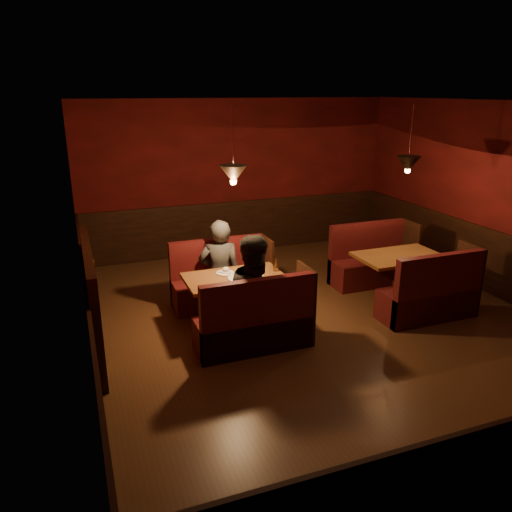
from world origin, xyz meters
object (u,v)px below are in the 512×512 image
object	(u,v)px
main_bench_near	(256,326)
second_bench_near	(431,298)
main_bench_far	(221,284)
diner_b	(257,278)
main_table	(236,288)
diner_a	(219,253)
second_table	(398,267)
second_bench_far	(371,264)

from	to	relation	value
main_bench_near	second_bench_near	distance (m)	2.57
main_bench_far	diner_b	bearing A→B (deg)	-87.12
main_table	diner_a	bearing A→B (deg)	92.31
main_bench_near	diner_a	distance (m)	1.49
second_bench_near	diner_a	distance (m)	3.02
second_table	second_bench_near	xyz separation A→B (m)	(0.03, -0.75, -0.21)
main_bench_near	second_bench_far	distance (m)	2.96
second_table	main_bench_near	bearing A→B (deg)	-164.20
second_bench_near	diner_a	xyz separation A→B (m)	(-2.61, 1.42, 0.52)
second_table	second_bench_far	world-z (taller)	second_bench_far
second_bench_far	diner_a	xyz separation A→B (m)	(-2.61, -0.08, 0.52)
diner_a	diner_b	bearing A→B (deg)	107.91
second_bench_far	second_bench_near	size ratio (longest dim) A/B	1.00
main_bench_far	second_bench_far	xyz separation A→B (m)	(2.57, -0.01, 0.00)
main_table	second_table	xyz separation A→B (m)	(2.55, -0.02, -0.01)
main_bench_far	second_table	world-z (taller)	main_bench_far
diner_b	main_bench_far	bearing A→B (deg)	78.35
main_bench_far	diner_b	distance (m)	1.44
second_table	diner_b	distance (m)	2.56
second_bench_far	second_bench_near	distance (m)	1.50
main_bench_far	second_bench_far	world-z (taller)	second_bench_far
main_bench_near	second_bench_far	bearing A→B (deg)	29.76
second_bench_far	main_bench_near	bearing A→B (deg)	-150.24
main_table	second_table	world-z (taller)	main_table
second_bench_near	second_table	bearing A→B (deg)	92.20
main_bench_near	diner_a	world-z (taller)	diner_a
main_bench_far	second_bench_near	bearing A→B (deg)	-30.49
diner_a	diner_b	distance (m)	1.24
second_bench_far	second_bench_near	world-z (taller)	same
main_bench_near	second_bench_near	size ratio (longest dim) A/B	1.03
second_bench_near	diner_a	bearing A→B (deg)	151.39
main_bench_far	diner_b	world-z (taller)	diner_b
main_bench_far	main_table	bearing A→B (deg)	-91.20
diner_a	second_bench_far	bearing A→B (deg)	-165.42
second_table	second_bench_near	size ratio (longest dim) A/B	0.90
main_table	diner_b	xyz separation A→B (m)	(0.08, -0.59, 0.34)
main_bench_far	second_bench_near	distance (m)	2.98
main_table	main_bench_near	xyz separation A→B (m)	(0.02, -0.74, -0.23)
main_table	second_bench_far	size ratio (longest dim) A/B	0.94
main_table	main_bench_far	world-z (taller)	main_bench_far
main_bench_far	main_bench_near	bearing A→B (deg)	-90.00
diner_a	diner_b	size ratio (longest dim) A/B	0.95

